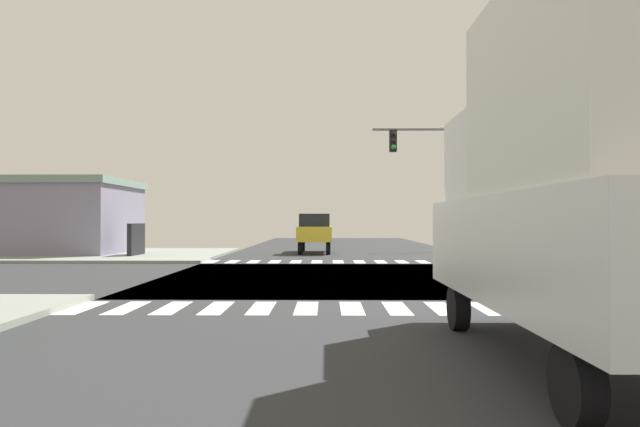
# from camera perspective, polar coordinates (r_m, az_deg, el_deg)

# --- Properties ---
(ground) EXTENTS (90.00, 90.00, 0.05)m
(ground) POSITION_cam_1_polar(r_m,az_deg,el_deg) (20.38, 4.33, -6.25)
(ground) COLOR #2E3032
(sidewalk_corner_ne) EXTENTS (12.00, 12.00, 0.14)m
(sidewalk_corner_ne) POSITION_cam_1_polar(r_m,az_deg,el_deg) (35.33, 24.56, -3.68)
(sidewalk_corner_ne) COLOR gray
(sidewalk_corner_ne) RESTS_ON ground
(sidewalk_corner_nw) EXTENTS (12.00, 12.00, 0.14)m
(sidewalk_corner_nw) POSITION_cam_1_polar(r_m,az_deg,el_deg) (34.35, -19.33, -3.79)
(sidewalk_corner_nw) COLOR gray
(sidewalk_corner_nw) RESTS_ON ground
(crosswalk_near) EXTENTS (13.50, 2.00, 0.01)m
(crosswalk_near) POSITION_cam_1_polar(r_m,az_deg,el_deg) (13.13, 5.32, -9.20)
(crosswalk_near) COLOR white
(crosswalk_near) RESTS_ON ground
(crosswalk_far) EXTENTS (13.50, 2.00, 0.01)m
(crosswalk_far) POSITION_cam_1_polar(r_m,az_deg,el_deg) (27.63, 2.82, -4.73)
(crosswalk_far) COLOR white
(crosswalk_far) RESTS_ON ground
(traffic_signal_mast) EXTENTS (8.00, 0.55, 6.60)m
(traffic_signal_mast) POSITION_cam_1_polar(r_m,az_deg,el_deg) (28.10, 15.02, 5.42)
(traffic_signal_mast) COLOR gray
(traffic_signal_mast) RESTS_ON ground
(street_lamp) EXTENTS (1.78, 0.32, 8.21)m
(street_lamp) POSITION_cam_1_polar(r_m,az_deg,el_deg) (39.37, 13.54, 3.61)
(street_lamp) COLOR gray
(street_lamp) RESTS_ON ground
(bank_building) EXTENTS (12.95, 7.52, 4.29)m
(bank_building) POSITION_cam_1_polar(r_m,az_deg,el_deg) (37.29, -26.64, -0.31)
(bank_building) COLOR gray
(bank_building) RESTS_ON ground
(pickup_crossing_1) EXTENTS (2.00, 5.10, 2.35)m
(pickup_crossing_1) POSITION_cam_1_polar(r_m,az_deg,el_deg) (34.95, -0.52, -1.78)
(pickup_crossing_1) COLOR black
(pickup_crossing_1) RESTS_ON ground
(box_truck_leading_1) EXTENTS (2.40, 7.20, 4.85)m
(box_truck_leading_1) POSITION_cam_1_polar(r_m,az_deg,el_deg) (8.44, 23.78, 3.58)
(box_truck_leading_1) COLOR black
(box_truck_leading_1) RESTS_ON ground
(sedan_trailing_3) EXTENTS (1.80, 4.30, 1.88)m
(sedan_trailing_3) POSITION_cam_1_polar(r_m,az_deg,el_deg) (55.83, -0.09, -1.56)
(sedan_trailing_3) COLOR black
(sedan_trailing_3) RESTS_ON ground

